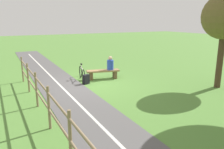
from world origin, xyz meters
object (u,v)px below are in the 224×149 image
at_px(person_seated, 110,64).
at_px(bicycle, 82,73).
at_px(bench, 103,73).
at_px(backpack, 86,79).

xyz_separation_m(person_seated, bicycle, (1.45, -0.49, -0.45)).
xyz_separation_m(bench, backpack, (1.18, 0.50, -0.10)).
relative_size(bench, backpack, 3.79).
height_order(bench, backpack, bench).
relative_size(bicycle, backpack, 3.33).
xyz_separation_m(bench, bicycle, (1.05, -0.39, 0.01)).
height_order(bench, bicycle, bicycle).
xyz_separation_m(bench, person_seated, (-0.39, 0.10, 0.47)).
bearing_deg(person_seated, bench, 0.00).
bearing_deg(backpack, bench, -157.19).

